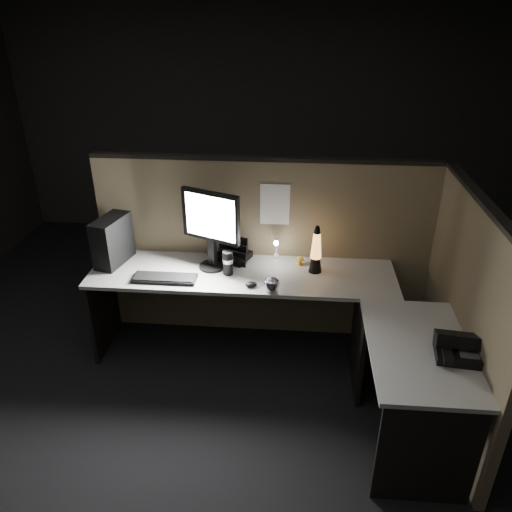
# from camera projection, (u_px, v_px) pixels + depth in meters

# --- Properties ---
(floor) EXTENTS (6.00, 6.00, 0.00)m
(floor) POSITION_uv_depth(u_px,v_px,m) (255.00, 404.00, 3.55)
(floor) COLOR black
(floor) RESTS_ON ground
(room_shell) EXTENTS (6.00, 6.00, 6.00)m
(room_shell) POSITION_uv_depth(u_px,v_px,m) (255.00, 188.00, 2.81)
(room_shell) COLOR silver
(room_shell) RESTS_ON ground
(partition_back) EXTENTS (2.66, 0.06, 1.50)m
(partition_back) POSITION_uv_depth(u_px,v_px,m) (265.00, 251.00, 4.03)
(partition_back) COLOR brown
(partition_back) RESTS_ON ground
(partition_right) EXTENTS (0.06, 1.66, 1.50)m
(partition_right) POSITION_uv_depth(u_px,v_px,m) (463.00, 317.00, 3.20)
(partition_right) COLOR brown
(partition_right) RESTS_ON ground
(desk) EXTENTS (2.60, 1.60, 0.73)m
(desk) POSITION_uv_depth(u_px,v_px,m) (284.00, 317.00, 3.50)
(desk) COLOR #A5A29C
(desk) RESTS_ON ground
(pc_tower) EXTENTS (0.24, 0.38, 0.37)m
(pc_tower) POSITION_uv_depth(u_px,v_px,m) (112.00, 241.00, 3.82)
(pc_tower) COLOR black
(pc_tower) RESTS_ON desk
(monitor) EXTENTS (0.45, 0.23, 0.61)m
(monitor) POSITION_uv_depth(u_px,v_px,m) (211.00, 223.00, 3.67)
(monitor) COLOR black
(monitor) RESTS_ON desk
(keyboard) EXTENTS (0.47, 0.16, 0.02)m
(keyboard) POSITION_uv_depth(u_px,v_px,m) (165.00, 278.00, 3.66)
(keyboard) COLOR black
(keyboard) RESTS_ON desk
(mouse) EXTENTS (0.10, 0.08, 0.03)m
(mouse) POSITION_uv_depth(u_px,v_px,m) (251.00, 284.00, 3.57)
(mouse) COLOR black
(mouse) RESTS_ON desk
(clip_lamp) EXTENTS (0.04, 0.16, 0.21)m
(clip_lamp) POSITION_uv_depth(u_px,v_px,m) (276.00, 247.00, 3.87)
(clip_lamp) COLOR white
(clip_lamp) RESTS_ON desk
(organizer) EXTENTS (0.31, 0.29, 0.19)m
(organizer) POSITION_uv_depth(u_px,v_px,m) (233.00, 253.00, 3.94)
(organizer) COLOR black
(organizer) RESTS_ON desk
(lava_lamp) EXTENTS (0.10, 0.10, 0.37)m
(lava_lamp) POSITION_uv_depth(u_px,v_px,m) (316.00, 253.00, 3.70)
(lava_lamp) COLOR black
(lava_lamp) RESTS_ON desk
(travel_mug) EXTENTS (0.08, 0.08, 0.18)m
(travel_mug) POSITION_uv_depth(u_px,v_px,m) (228.00, 263.00, 3.70)
(travel_mug) COLOR black
(travel_mug) RESTS_ON desk
(steel_mug) EXTENTS (0.15, 0.15, 0.09)m
(steel_mug) POSITION_uv_depth(u_px,v_px,m) (272.00, 285.00, 3.51)
(steel_mug) COLOR #B5B5BC
(steel_mug) RESTS_ON desk
(figurine) EXTENTS (0.05, 0.05, 0.05)m
(figurine) POSITION_uv_depth(u_px,v_px,m) (300.00, 260.00, 3.85)
(figurine) COLOR gold
(figurine) RESTS_ON desk
(pinned_paper) EXTENTS (0.23, 0.00, 0.32)m
(pinned_paper) POSITION_uv_depth(u_px,v_px,m) (275.00, 205.00, 3.80)
(pinned_paper) COLOR white
(pinned_paper) RESTS_ON partition_back
(desk_phone) EXTENTS (0.27, 0.27, 0.15)m
(desk_phone) POSITION_uv_depth(u_px,v_px,m) (456.00, 348.00, 2.87)
(desk_phone) COLOR black
(desk_phone) RESTS_ON desk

